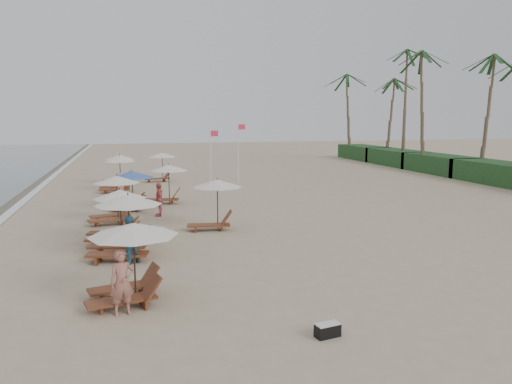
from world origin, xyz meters
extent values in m
plane|color=tan|center=(0.00, 0.00, 0.00)|extent=(160.00, 160.00, 0.00)
cube|color=white|center=(-11.20, 10.00, 0.01)|extent=(0.50, 140.00, 0.02)
cube|color=#193D1C|center=(22.00, 14.50, 0.80)|extent=(3.20, 8.00, 1.60)
cube|color=#193D1C|center=(22.00, 22.00, 0.80)|extent=(3.20, 8.00, 1.60)
cube|color=#193D1C|center=(22.00, 29.50, 0.80)|extent=(3.20, 8.00, 1.60)
cube|color=#193D1C|center=(22.00, 37.00, 0.80)|extent=(3.20, 8.00, 1.60)
cylinder|color=brown|center=(22.90, 18.00, 4.90)|extent=(0.36, 0.36, 9.80)
cylinder|color=brown|center=(21.10, 23.20, 5.30)|extent=(0.36, 0.36, 10.60)
cylinder|color=brown|center=(22.00, 28.40, 5.70)|extent=(0.36, 0.36, 11.40)
cylinder|color=brown|center=(22.90, 33.60, 4.50)|extent=(0.36, 0.36, 9.00)
cylinder|color=brown|center=(21.10, 38.80, 4.90)|extent=(0.36, 0.36, 9.80)
cylinder|color=black|center=(-5.05, -3.81, 1.05)|extent=(0.05, 0.05, 2.11)
cone|color=white|center=(-5.05, -3.81, 2.01)|extent=(2.44, 2.44, 0.35)
cylinder|color=black|center=(-5.16, 0.78, 1.09)|extent=(0.05, 0.05, 2.17)
cone|color=white|center=(-5.16, 0.78, 2.07)|extent=(2.41, 2.41, 0.35)
cylinder|color=black|center=(-5.47, 3.13, 1.02)|extent=(0.05, 0.05, 2.05)
cone|color=white|center=(-5.47, 3.13, 1.95)|extent=(2.10, 2.10, 0.35)
cylinder|color=black|center=(-5.64, 7.04, 1.08)|extent=(0.05, 0.05, 2.17)
cone|color=white|center=(-5.64, 7.04, 2.07)|extent=(2.17, 2.17, 0.35)
cylinder|color=black|center=(-4.91, 10.37, 1.01)|extent=(0.05, 0.05, 2.02)
cone|color=#3D60B6|center=(-4.91, 10.37, 1.92)|extent=(2.41, 2.41, 0.35)
cylinder|color=black|center=(-5.60, 17.28, 1.15)|extent=(0.05, 0.05, 2.30)
cone|color=white|center=(-5.60, 17.28, 2.20)|extent=(2.06, 2.06, 0.35)
cylinder|color=black|center=(-5.64, 21.16, 1.07)|extent=(0.05, 0.05, 2.14)
cone|color=white|center=(-5.64, 21.16, 2.04)|extent=(2.08, 2.08, 0.35)
cylinder|color=black|center=(-1.27, 4.62, 1.07)|extent=(0.05, 0.05, 2.15)
cone|color=white|center=(-1.27, 4.62, 2.05)|extent=(2.24, 2.24, 0.35)
cylinder|color=black|center=(-2.80, 12.16, 1.07)|extent=(0.05, 0.05, 2.15)
cone|color=white|center=(-2.80, 12.16, 2.05)|extent=(2.24, 2.24, 0.35)
cylinder|color=black|center=(-2.46, 22.34, 1.07)|extent=(0.05, 0.05, 2.15)
cone|color=white|center=(-2.46, 22.34, 2.05)|extent=(2.24, 2.24, 0.35)
imported|color=#A6685A|center=(-5.38, -4.72, 0.85)|extent=(0.69, 0.52, 1.70)
imported|color=teal|center=(-5.20, -0.09, 0.83)|extent=(1.00, 0.93, 1.66)
imported|color=#C24F4D|center=(-3.63, 8.17, 0.85)|extent=(0.51, 1.03, 1.70)
imported|color=tan|center=(-5.57, 13.55, 0.84)|extent=(0.70, 0.92, 1.68)
cube|color=black|center=(-0.84, -7.24, 0.14)|extent=(0.62, 0.40, 0.29)
cube|color=silver|center=(-0.84, -7.24, 0.30)|extent=(0.59, 0.37, 0.04)
cylinder|color=silver|center=(0.53, 17.38, 2.12)|extent=(0.08, 0.08, 4.24)
cube|color=#DF294A|center=(0.81, 17.38, 3.84)|extent=(0.55, 0.02, 0.40)
cylinder|color=silver|center=(3.14, 20.34, 2.31)|extent=(0.08, 0.08, 4.62)
cube|color=#DF294A|center=(3.42, 20.34, 4.22)|extent=(0.55, 0.02, 0.40)
camera|label=1|loc=(-5.16, -17.47, 5.00)|focal=35.51mm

